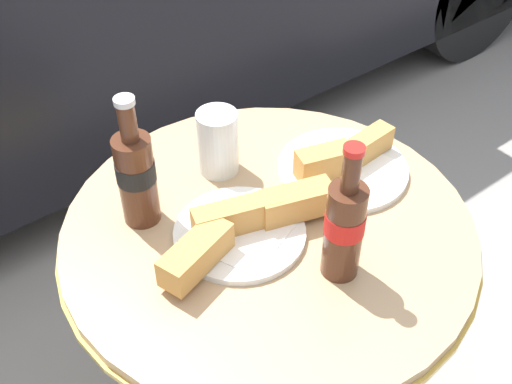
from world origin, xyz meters
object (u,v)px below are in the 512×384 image
drinking_glass (218,145)px  lunch_plate_far (343,163)px  bistro_table (267,295)px  lunch_plate_near (242,227)px  cola_bottle_left (136,175)px  cola_bottle_right (344,226)px

drinking_glass → lunch_plate_far: drinking_glass is taller
bistro_table → lunch_plate_near: size_ratio=2.16×
drinking_glass → lunch_plate_far: bearing=-39.4°
drinking_glass → cola_bottle_left: bearing=-171.5°
bistro_table → lunch_plate_far: size_ratio=3.01×
cola_bottle_right → lunch_plate_near: 0.18m
cola_bottle_left → drinking_glass: cola_bottle_left is taller
lunch_plate_near → cola_bottle_right: bearing=-61.3°
cola_bottle_right → lunch_plate_far: bearing=45.6°
cola_bottle_left → cola_bottle_right: (0.19, -0.30, 0.00)m
bistro_table → lunch_plate_near: bearing=179.3°
cola_bottle_left → cola_bottle_right: bearing=-57.7°
cola_bottle_right → drinking_glass: bearing=91.2°
bistro_table → cola_bottle_right: bearing=-80.1°
cola_bottle_left → lunch_plate_far: 0.39m
cola_bottle_left → cola_bottle_right: cola_bottle_right is taller
drinking_glass → lunch_plate_near: size_ratio=0.37×
lunch_plate_far → bistro_table: bearing=-172.0°
drinking_glass → cola_bottle_right: bearing=-88.8°
cola_bottle_right → lunch_plate_far: 0.26m
bistro_table → drinking_glass: bearing=83.7°
cola_bottle_left → lunch_plate_far: size_ratio=1.00×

